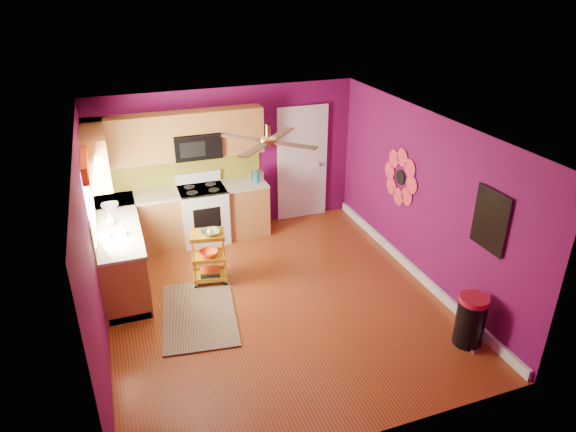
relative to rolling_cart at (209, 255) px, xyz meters
name	(u,v)px	position (x,y,z in m)	size (l,w,h in m)	color
ground	(275,301)	(0.74, -0.80, -0.46)	(5.00, 5.00, 0.00)	maroon
room_envelope	(276,195)	(0.77, -0.80, 1.18)	(4.54, 5.04, 2.52)	#630B4A
lower_cabinets	(159,233)	(-0.60, 1.01, -0.02)	(2.81, 2.31, 0.94)	#975C29
electric_range	(204,213)	(0.19, 1.37, 0.03)	(0.76, 0.66, 1.13)	white
upper_cabinetry	(153,143)	(-0.50, 1.37, 1.34)	(2.80, 2.30, 1.26)	#975C29
left_window	(87,180)	(-1.47, 0.25, 1.28)	(0.08, 1.35, 1.08)	white
panel_door	(302,165)	(2.09, 1.66, 0.57)	(0.95, 0.11, 2.15)	white
right_wall_art	(437,195)	(2.97, -1.14, 0.99)	(0.04, 2.74, 1.04)	black
ceiling_fan	(268,141)	(0.74, -0.60, 1.83)	(1.01, 1.01, 0.26)	#BF8C3F
shag_rug	(199,314)	(-0.33, -0.74, -0.44)	(0.96, 1.56, 0.02)	black
rolling_cart	(209,255)	(0.00, 0.00, 0.00)	(0.54, 0.44, 0.89)	gold
trash_can	(470,320)	(2.72, -2.45, -0.12)	(0.39, 0.41, 0.68)	black
teal_kettle	(255,177)	(1.13, 1.38, 0.57)	(0.18, 0.18, 0.21)	#137A93
toaster	(256,176)	(1.14, 1.38, 0.57)	(0.22, 0.15, 0.18)	beige
soap_bottle_a	(122,229)	(-1.13, 0.12, 0.57)	(0.08, 0.08, 0.18)	#EA3F72
soap_bottle_b	(110,220)	(-1.28, 0.48, 0.57)	(0.13, 0.13, 0.17)	white
counter_dish	(110,206)	(-1.26, 1.09, 0.52)	(0.26, 0.26, 0.06)	white
counter_cup	(108,233)	(-1.33, 0.13, 0.53)	(0.12, 0.12, 0.09)	white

